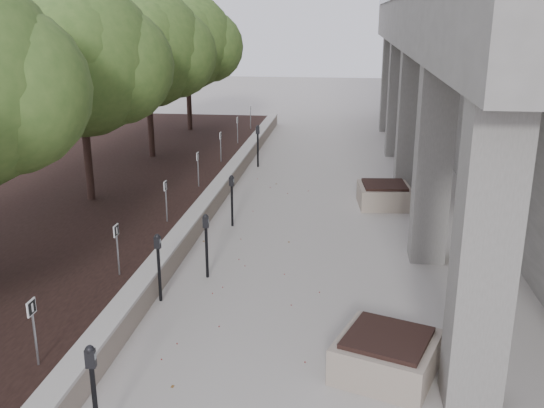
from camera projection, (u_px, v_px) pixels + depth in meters
The scene contains 20 objects.
retaining_wall at pixel (214, 197), 16.22m from camera, with size 0.39×26.00×0.50m, color #A19180, non-canonical shape.
planting_bed at pixel (83, 194), 16.67m from camera, with size 7.00×26.00×0.40m, color black.
crabapple_tree_3 at pixel (82, 92), 14.77m from camera, with size 4.60×4.00×5.44m, color #3B5C23, non-canonical shape.
crabapple_tree_4 at pixel (147, 73), 19.51m from camera, with size 4.60×4.00×5.44m, color #3B5C23, non-canonical shape.
crabapple_tree_5 at pixel (187, 62), 24.24m from camera, with size 4.60×4.00×5.44m, color #3B5C23, non-canonical shape.
parking_sign_2 at pixel (35, 333), 8.04m from camera, with size 0.04×0.22×0.96m, color black, non-canonical shape.
parking_sign_3 at pixel (118, 250), 10.88m from camera, with size 0.04×0.22×0.96m, color black, non-canonical shape.
parking_sign_4 at pixel (166, 201), 13.72m from camera, with size 0.04×0.22×0.96m, color black, non-canonical shape.
parking_sign_5 at pixel (198, 170), 16.57m from camera, with size 0.04×0.22×0.96m, color black, non-canonical shape.
parking_sign_6 at pixel (221, 147), 19.41m from camera, with size 0.04×0.22×0.96m, color black, non-canonical shape.
parking_sign_7 at pixel (238, 130), 22.25m from camera, with size 0.04×0.22×0.96m, color black, non-canonical shape.
parking_sign_8 at pixel (251, 117), 25.09m from camera, with size 0.04×0.22×0.96m, color black, non-canonical shape.
parking_meter_1 at pixel (94, 397), 7.03m from camera, with size 0.13×0.10×1.35m, color black, non-canonical shape.
parking_meter_2 at pixel (207, 246), 11.69m from camera, with size 0.13×0.09×1.30m, color black, non-canonical shape.
parking_meter_3 at pixel (159, 268), 10.71m from camera, with size 0.13×0.09×1.28m, color black, non-canonical shape.
parking_meter_4 at pixel (232, 201), 14.59m from camera, with size 0.13×0.09×1.28m, color black, non-canonical shape.
parking_meter_5 at pixel (258, 146), 20.33m from camera, with size 0.14×0.10×1.43m, color black, non-canonical shape.
planter_front at pixel (386, 355), 8.59m from camera, with size 1.31×1.31×0.61m, color #A19180, non-canonical shape.
planter_back at pixel (384, 195), 16.25m from camera, with size 1.33×1.33×0.62m, color #A19180, non-canonical shape.
berry_scatter at pixel (255, 268), 12.29m from camera, with size 3.30×14.10×0.02m, color maroon, non-canonical shape.
Camera 1 is at (1.68, -6.22, 4.90)m, focal length 40.07 mm.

